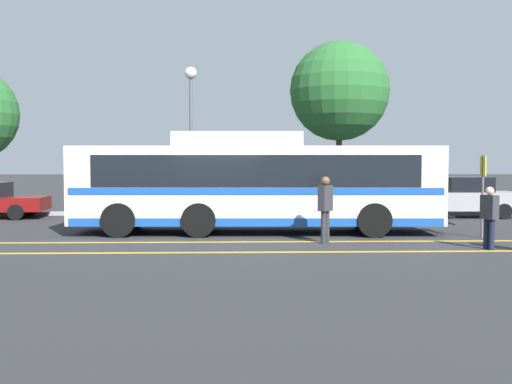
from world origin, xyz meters
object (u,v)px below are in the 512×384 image
(pedestrian_2, at_px, (489,214))
(street_lamp, at_px, (191,105))
(transit_bus, at_px, (255,183))
(parked_car_2, at_px, (307,199))
(parked_car_3, at_px, (465,197))
(pedestrian_0, at_px, (325,205))
(tree_1, at_px, (339,91))
(bus_stop_sign, at_px, (483,185))
(parked_car_1, at_px, (148,200))

(pedestrian_2, xyz_separation_m, street_lamp, (-8.24, 11.41, 3.79))
(transit_bus, relative_size, street_lamp, 1.82)
(parked_car_2, xyz_separation_m, parked_car_3, (6.29, -0.53, 0.07))
(parked_car_2, distance_m, pedestrian_0, 8.22)
(tree_1, bearing_deg, parked_car_2, -118.70)
(pedestrian_0, height_order, bus_stop_sign, bus_stop_sign)
(parked_car_2, bearing_deg, pedestrian_2, -160.45)
(pedestrian_2, height_order, street_lamp, street_lamp)
(parked_car_2, relative_size, parked_car_3, 0.98)
(transit_bus, height_order, parked_car_1, transit_bus)
(transit_bus, height_order, street_lamp, street_lamp)
(parked_car_3, distance_m, tree_1, 7.56)
(street_lamp, bearing_deg, pedestrian_0, -66.75)
(transit_bus, xyz_separation_m, pedestrian_0, (1.80, -2.52, -0.51))
(transit_bus, xyz_separation_m, pedestrian_2, (5.70, -3.83, -0.66))
(pedestrian_2, bearing_deg, street_lamp, 13.47)
(parked_car_3, relative_size, bus_stop_sign, 1.72)
(parked_car_3, bearing_deg, bus_stop_sign, 164.61)
(pedestrian_2, relative_size, bus_stop_sign, 0.65)
(parked_car_3, xyz_separation_m, pedestrian_0, (-6.75, -7.67, 0.23))
(parked_car_2, xyz_separation_m, pedestrian_2, (3.44, -9.50, 0.15))
(pedestrian_0, bearing_deg, parked_car_3, -179.64)
(parked_car_3, bearing_deg, pedestrian_2, 164.21)
(parked_car_2, height_order, bus_stop_sign, bus_stop_sign)
(pedestrian_0, bearing_deg, tree_1, -149.76)
(transit_bus, relative_size, tree_1, 1.48)
(parked_car_3, distance_m, street_lamp, 12.00)
(parked_car_3, xyz_separation_m, bus_stop_sign, (-2.07, -6.68, 0.72))
(pedestrian_0, relative_size, bus_stop_sign, 0.75)
(parked_car_3, xyz_separation_m, pedestrian_2, (-2.85, -8.98, 0.09))
(transit_bus, distance_m, parked_car_2, 6.17)
(parked_car_2, distance_m, street_lamp, 6.50)
(bus_stop_sign, height_order, tree_1, tree_1)
(parked_car_1, distance_m, street_lamp, 4.83)
(street_lamp, bearing_deg, transit_bus, -71.46)
(transit_bus, xyz_separation_m, parked_car_2, (2.27, 5.68, -0.81))
(transit_bus, bearing_deg, parked_car_2, 160.22)
(pedestrian_2, bearing_deg, tree_1, -15.64)
(transit_bus, xyz_separation_m, bus_stop_sign, (6.48, -1.54, -0.02))
(parked_car_2, distance_m, pedestrian_2, 10.11)
(bus_stop_sign, bearing_deg, transit_bus, -101.34)
(parked_car_2, distance_m, tree_1, 6.19)
(transit_bus, distance_m, pedestrian_2, 6.90)
(parked_car_2, xyz_separation_m, street_lamp, (-4.81, 1.91, 3.94))
(parked_car_1, xyz_separation_m, bus_stop_sign, (10.57, -6.83, 0.81))
(parked_car_2, height_order, parked_car_3, parked_car_3)
(pedestrian_0, relative_size, tree_1, 0.23)
(street_lamp, height_order, tree_1, tree_1)
(parked_car_3, distance_m, bus_stop_sign, 7.03)
(tree_1, bearing_deg, parked_car_3, -42.39)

